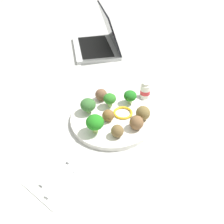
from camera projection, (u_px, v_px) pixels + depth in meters
name	position (u px, v px, depth m)	size (l,w,h in m)	color
ground_plane	(112.00, 120.00, 0.76)	(4.00, 4.00, 0.00)	#B2B2AD
plate	(112.00, 118.00, 0.75)	(0.28, 0.28, 0.02)	white
broccoli_floret_back_left	(130.00, 96.00, 0.79)	(0.05, 0.05, 0.05)	#A1C17D
broccoli_floret_mid_right	(94.00, 122.00, 0.67)	(0.06, 0.06, 0.06)	#A5C066
broccoli_floret_front_right	(88.00, 105.00, 0.75)	(0.05, 0.05, 0.05)	#94C173
broccoli_floret_back_right	(110.00, 99.00, 0.77)	(0.04, 0.04, 0.05)	#93BB6E
meatball_mid_left	(117.00, 131.00, 0.67)	(0.04, 0.04, 0.04)	brown
meatball_front_left	(137.00, 122.00, 0.69)	(0.05, 0.05, 0.05)	brown
meatball_front_right	(143.00, 113.00, 0.73)	(0.05, 0.05, 0.05)	brown
meatball_center	(108.00, 116.00, 0.72)	(0.04, 0.04, 0.04)	brown
meatball_back_right	(101.00, 95.00, 0.81)	(0.04, 0.04, 0.04)	brown
pepper_ring_front_right	(123.00, 113.00, 0.76)	(0.07, 0.07, 0.01)	yellow
napkin	(62.00, 173.00, 0.59)	(0.17, 0.12, 0.01)	white
fork	(59.00, 167.00, 0.60)	(0.12, 0.02, 0.01)	silver
knife	(68.00, 174.00, 0.59)	(0.15, 0.02, 0.01)	silver
yogurt_bottle	(145.00, 91.00, 0.84)	(0.04, 0.04, 0.07)	white
laptop	(99.00, 42.00, 1.18)	(0.38, 0.38, 0.21)	silver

